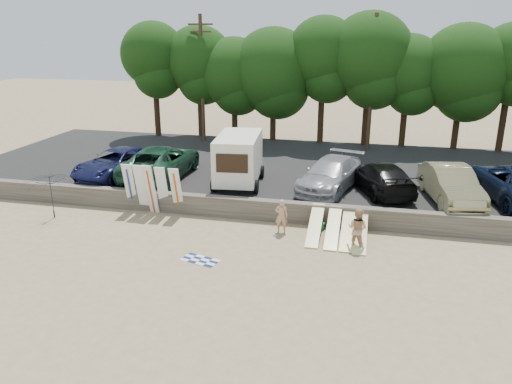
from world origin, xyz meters
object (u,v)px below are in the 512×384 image
at_px(box_trailer, 238,157).
at_px(car_3, 380,177).
at_px(beachgoer_a, 281,216).
at_px(beach_umbrella, 50,196).
at_px(car_4, 451,184).
at_px(car_0, 117,163).
at_px(beachgoer_b, 357,229).
at_px(cooler, 320,226).
at_px(car_2, 330,174).
at_px(car_1, 161,162).

height_order(box_trailer, car_3, box_trailer).
distance_m(beachgoer_a, beach_umbrella, 11.20).
distance_m(car_3, car_4, 3.41).
distance_m(car_0, beachgoer_b, 14.62).
xyz_separation_m(box_trailer, car_0, (-7.11, -0.13, -0.73)).
relative_size(beachgoer_a, beach_umbrella, 0.64).
height_order(car_3, beachgoer_a, car_3).
xyz_separation_m(box_trailer, beachgoer_a, (3.15, -4.39, -1.43)).
xyz_separation_m(car_0, beachgoer_a, (10.25, -4.27, -0.70)).
xyz_separation_m(beachgoer_b, cooler, (-1.68, 1.73, -0.73)).
bearing_deg(cooler, car_3, 68.46).
relative_size(car_3, beach_umbrella, 2.17).
relative_size(car_2, beachgoer_b, 3.11).
relative_size(car_0, car_3, 1.05).
xyz_separation_m(beachgoer_a, beachgoer_b, (3.38, -0.97, 0.10)).
relative_size(car_2, beachgoer_a, 3.51).
relative_size(beachgoer_b, beach_umbrella, 0.72).
bearing_deg(car_0, beachgoer_b, -7.04).
bearing_deg(beachgoer_a, car_3, -137.43).
bearing_deg(car_1, car_0, 11.10).
xyz_separation_m(box_trailer, car_3, (7.44, 0.41, -0.74)).
bearing_deg(cooler, car_2, 100.37).
distance_m(box_trailer, car_3, 7.49).
bearing_deg(car_3, cooler, 34.93).
bearing_deg(box_trailer, cooler, -43.15).
relative_size(box_trailer, beach_umbrella, 1.81).
distance_m(car_1, beachgoer_a, 9.18).
distance_m(car_0, car_2, 12.01).
bearing_deg(beachgoer_a, cooler, -161.44).
bearing_deg(beachgoer_b, car_1, -3.58).
xyz_separation_m(car_3, car_4, (3.32, -0.78, 0.09)).
xyz_separation_m(car_0, car_4, (17.87, -0.24, 0.09)).
relative_size(car_1, beachgoer_a, 4.11).
xyz_separation_m(car_1, cooler, (9.49, -4.02, -1.44)).
height_order(car_3, cooler, car_3).
height_order(box_trailer, beach_umbrella, box_trailer).
relative_size(car_1, beach_umbrella, 2.62).
height_order(car_0, beachgoer_b, car_0).
xyz_separation_m(car_4, cooler, (-5.92, -3.26, -1.41)).
xyz_separation_m(car_0, car_3, (14.55, 0.53, -0.01)).
xyz_separation_m(box_trailer, beachgoer_b, (6.53, -5.37, -1.33)).
bearing_deg(car_0, beachgoer_a, -8.61).
bearing_deg(car_0, box_trailer, 15.01).
relative_size(car_4, beachgoer_a, 3.36).
relative_size(car_0, car_2, 1.02).
height_order(car_2, car_4, car_4).
bearing_deg(car_2, car_1, -164.80).
relative_size(car_0, cooler, 14.83).
distance_m(cooler, beach_umbrella, 12.99).
distance_m(box_trailer, beachgoer_a, 5.59).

